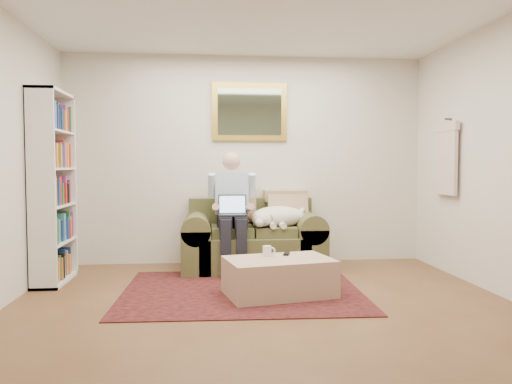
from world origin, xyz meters
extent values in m
cube|color=brown|center=(0.00, 0.00, 0.00)|extent=(4.50, 5.00, 0.01)
cube|color=silver|center=(0.00, 2.50, 1.30)|extent=(4.50, 0.01, 2.60)
cube|color=black|center=(-0.16, 1.00, 0.01)|extent=(2.35, 1.91, 0.01)
cube|color=brown|center=(0.04, 2.01, 0.20)|extent=(1.25, 0.80, 0.41)
cube|color=brown|center=(0.04, 2.36, 0.62)|extent=(1.52, 0.17, 0.42)
cube|color=brown|center=(-0.62, 2.01, 0.25)|extent=(0.33, 0.80, 0.83)
cube|color=brown|center=(0.70, 2.01, 0.25)|extent=(0.33, 0.80, 0.83)
cube|color=brown|center=(-0.20, 1.97, 0.47)|extent=(0.47, 0.54, 0.12)
cube|color=brown|center=(0.29, 1.97, 0.47)|extent=(0.47, 0.54, 0.12)
cube|color=black|center=(-0.20, 1.78, 0.67)|extent=(0.32, 0.22, 0.02)
cube|color=black|center=(-0.20, 1.89, 0.79)|extent=(0.32, 0.06, 0.22)
cube|color=#99BFF2|center=(-0.20, 1.89, 0.79)|extent=(0.29, 0.04, 0.19)
cube|color=tan|center=(0.18, 0.81, 0.18)|extent=(1.08, 0.81, 0.35)
cylinder|color=white|center=(0.08, 0.94, 0.40)|extent=(0.08, 0.08, 0.10)
cube|color=black|center=(0.28, 1.00, 0.36)|extent=(0.09, 0.16, 0.02)
cube|color=gold|center=(0.04, 2.48, 1.90)|extent=(0.94, 0.04, 0.72)
cube|color=gray|center=(0.04, 2.46, 1.90)|extent=(0.80, 0.01, 0.58)
camera|label=1|loc=(-0.49, -3.80, 1.23)|focal=35.00mm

